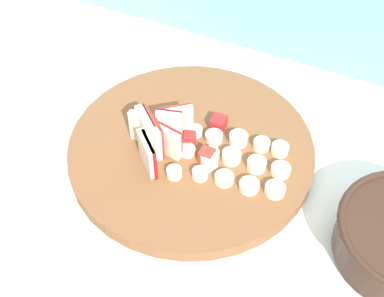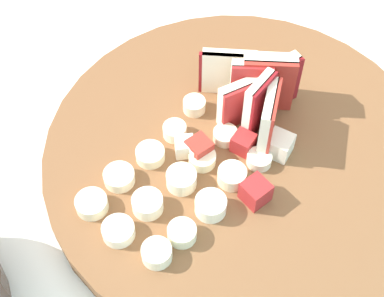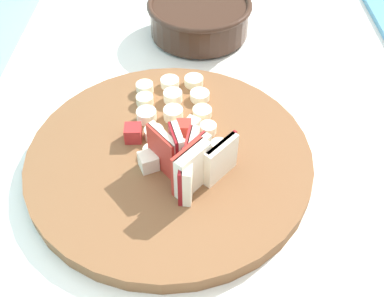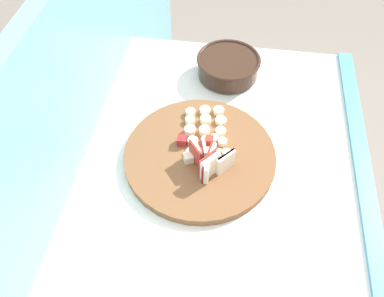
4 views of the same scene
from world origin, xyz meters
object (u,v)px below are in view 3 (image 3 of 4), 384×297
(apple_wedge_fan, at_px, (190,161))
(ceramic_bowl, at_px, (199,17))
(banana_slice_rows, at_px, (174,110))
(apple_dice_pile, at_px, (163,139))
(cutting_board, at_px, (169,158))

(apple_wedge_fan, distance_m, ceramic_bowl, 0.36)
(apple_wedge_fan, height_order, banana_slice_rows, apple_wedge_fan)
(apple_dice_pile, relative_size, ceramic_bowl, 0.55)
(apple_dice_pile, xyz_separation_m, banana_slice_rows, (0.06, -0.01, -0.00))
(banana_slice_rows, bearing_deg, cutting_board, 177.14)
(apple_wedge_fan, bearing_deg, banana_slice_rows, 11.68)
(apple_dice_pile, height_order, banana_slice_rows, apple_dice_pile)
(cutting_board, distance_m, banana_slice_rows, 0.08)
(apple_dice_pile, bearing_deg, ceramic_bowl, -8.93)
(apple_dice_pile, relative_size, banana_slice_rows, 0.58)
(cutting_board, bearing_deg, banana_slice_rows, -2.86)
(ceramic_bowl, bearing_deg, banana_slice_rows, 171.49)
(apple_wedge_fan, xyz_separation_m, apple_dice_pile, (0.06, 0.04, -0.02))
(apple_wedge_fan, relative_size, ceramic_bowl, 0.62)
(apple_wedge_fan, distance_m, apple_dice_pile, 0.07)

